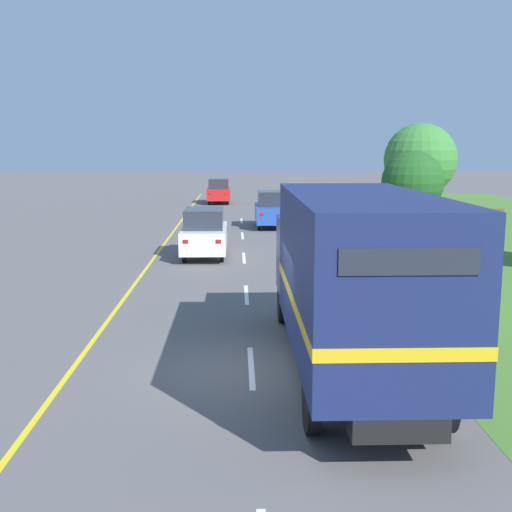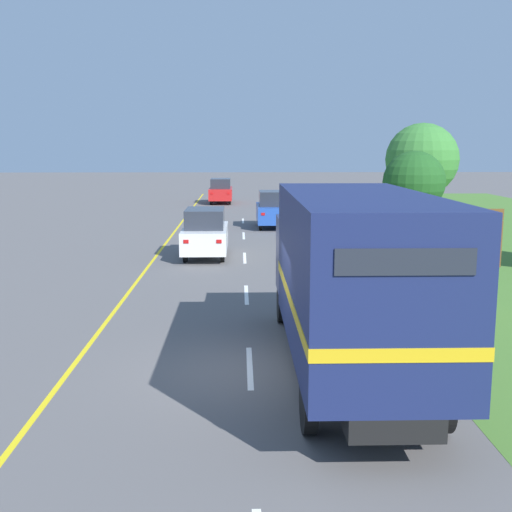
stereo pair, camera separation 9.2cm
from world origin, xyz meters
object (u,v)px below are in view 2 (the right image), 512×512
lead_car_red_ahead (221,191)px  highway_sign (468,246)px  roadside_tree_far (422,160)px  lead_car_blue_ahead (273,209)px  lead_car_white (205,233)px  roadside_tree_mid (414,182)px  delineator_post (424,318)px  horse_trailer_truck (350,275)px

lead_car_red_ahead → highway_sign: highway_sign is taller
highway_sign → roadside_tree_far: 20.65m
lead_car_red_ahead → lead_car_blue_ahead: bearing=-77.7°
lead_car_white → roadside_tree_mid: roadside_tree_mid is taller
highway_sign → delineator_post: 3.89m
roadside_tree_far → delineator_post: size_ratio=6.19×
delineator_post → lead_car_white: bearing=116.4°
roadside_tree_mid → lead_car_white: bearing=-154.2°
horse_trailer_truck → lead_car_white: 14.55m
lead_car_red_ahead → delineator_post: 37.33m
lead_car_blue_ahead → lead_car_red_ahead: lead_car_blue_ahead is taller
roadside_tree_far → delineator_post: bearing=-105.4°
roadside_tree_mid → highway_sign: bearing=-98.7°
lead_car_red_ahead → delineator_post: size_ratio=4.47×
lead_car_blue_ahead → roadside_tree_far: size_ratio=0.67×
lead_car_blue_ahead → roadside_tree_mid: 8.39m
lead_car_red_ahead → roadside_tree_mid: bearing=-63.9°
highway_sign → delineator_post: bearing=-124.2°
highway_sign → roadside_tree_mid: roadside_tree_mid is taller
horse_trailer_truck → lead_car_red_ahead: size_ratio=2.07×
horse_trailer_truck → lead_car_white: horse_trailer_truck is taller
roadside_tree_mid → roadside_tree_far: size_ratio=0.74×
roadside_tree_far → highway_sign: bearing=-102.0°
delineator_post → highway_sign: bearing=55.8°
lead_car_white → lead_car_blue_ahead: lead_car_blue_ahead is taller
delineator_post → lead_car_blue_ahead: bearing=96.7°
lead_car_blue_ahead → delineator_post: lead_car_blue_ahead is taller
lead_car_blue_ahead → lead_car_red_ahead: (-3.39, 15.56, -0.03)m
lead_car_white → roadside_tree_mid: size_ratio=0.97×
horse_trailer_truck → lead_car_blue_ahead: horse_trailer_truck is taller
lead_car_white → highway_sign: bearing=-47.6°
lead_car_white → roadside_tree_far: size_ratio=0.71×
lead_car_blue_ahead → highway_sign: bearing=-76.0°
horse_trailer_truck → delineator_post: 3.62m
lead_car_white → delineator_post: (5.80, -11.66, -0.50)m
horse_trailer_truck → roadside_tree_far: bearing=71.5°
lead_car_blue_ahead → roadside_tree_mid: roadside_tree_mid is taller
lead_car_blue_ahead → lead_car_red_ahead: bearing=102.3°
lead_car_white → roadside_tree_mid: bearing=25.8°
lead_car_white → lead_car_red_ahead: bearing=90.2°
horse_trailer_truck → lead_car_white: (-3.58, 14.07, -1.05)m
lead_car_red_ahead → highway_sign: size_ratio=1.51×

